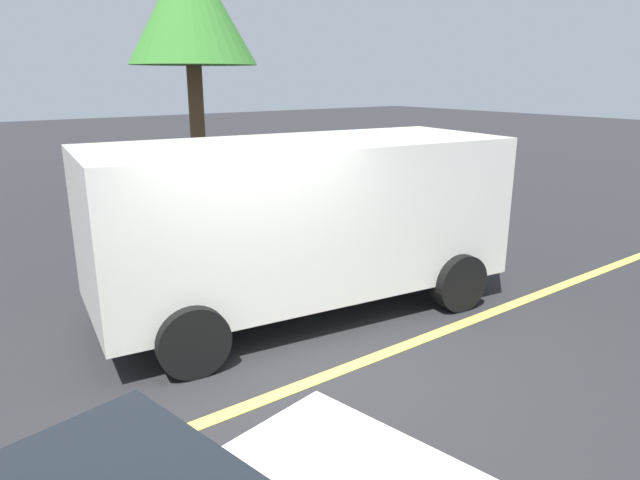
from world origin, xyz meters
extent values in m
plane|color=#262628|center=(0.00, 0.00, 0.00)|extent=(80.00, 80.00, 0.00)
cube|color=#E0D14C|center=(3.00, 0.00, 0.01)|extent=(28.00, 0.16, 0.01)
cube|color=silver|center=(1.23, 1.60, 1.29)|extent=(5.43, 2.70, 1.82)
cube|color=black|center=(-0.83, 1.88, 1.69)|extent=(0.41, 1.84, 0.80)
cylinder|color=black|center=(-0.66, 0.85, 0.38)|extent=(0.79, 0.36, 0.76)
cylinder|color=black|center=(-0.38, 2.83, 0.38)|extent=(0.79, 0.36, 0.76)
cylinder|color=black|center=(2.84, 0.36, 0.38)|extent=(0.79, 0.36, 0.76)
cylinder|color=black|center=(3.12, 2.35, 0.38)|extent=(0.79, 0.36, 0.76)
cylinder|color=#513823|center=(3.19, 8.81, 1.61)|extent=(0.36, 0.36, 3.21)
cone|color=#387A2D|center=(3.19, 8.81, 4.54)|extent=(2.97, 2.97, 2.64)
camera|label=1|loc=(-2.74, -4.11, 2.95)|focal=31.79mm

